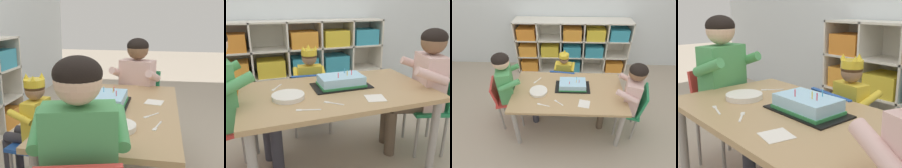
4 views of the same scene
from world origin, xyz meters
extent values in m
cube|color=silver|center=(-0.96, 1.44, 0.49)|extent=(0.02, 0.37, 0.98)
cube|color=silver|center=(-0.56, 1.44, 0.49)|extent=(0.02, 0.37, 0.98)
cube|color=orange|center=(-0.76, 1.42, 0.12)|extent=(0.32, 0.30, 0.19)
cube|color=orange|center=(-0.76, 1.42, 0.44)|extent=(0.32, 0.30, 0.19)
cube|color=yellow|center=(-0.36, 1.42, 0.44)|extent=(0.32, 0.30, 0.19)
cube|color=orange|center=(-0.76, 1.42, 0.75)|extent=(0.32, 0.30, 0.19)
cube|color=tan|center=(0.00, 0.00, 0.58)|extent=(1.32, 0.77, 0.03)
cylinder|color=#9E9993|center=(-0.60, -0.32, 0.28)|extent=(0.06, 0.06, 0.56)
cylinder|color=#9E9993|center=(-0.60, 0.32, 0.28)|extent=(0.06, 0.06, 0.56)
cube|color=#1E4CA8|center=(-0.07, 0.55, 0.34)|extent=(0.41, 0.35, 0.03)
cube|color=#1E4CA8|center=(-0.09, 0.41, 0.47)|extent=(0.35, 0.10, 0.25)
cylinder|color=gray|center=(0.10, 0.65, 0.16)|extent=(0.02, 0.02, 0.33)
cylinder|color=gray|center=(-0.21, 0.69, 0.16)|extent=(0.02, 0.02, 0.33)
cylinder|color=gray|center=(-0.24, 0.44, 0.16)|extent=(0.02, 0.02, 0.33)
cube|color=yellow|center=(-0.07, 0.56, 0.49)|extent=(0.22, 0.14, 0.29)
sphere|color=#997051|center=(-0.07, 0.56, 0.71)|extent=(0.13, 0.13, 0.13)
ellipsoid|color=#472D19|center=(-0.07, 0.56, 0.73)|extent=(0.14, 0.14, 0.10)
cylinder|color=yellow|center=(-0.07, 0.56, 0.76)|extent=(0.14, 0.14, 0.05)
cone|color=yellow|center=(-0.06, 0.62, 0.80)|extent=(0.04, 0.04, 0.04)
cone|color=yellow|center=(-0.02, 0.52, 0.80)|extent=(0.04, 0.04, 0.04)
cone|color=yellow|center=(-0.13, 0.54, 0.80)|extent=(0.04, 0.04, 0.04)
cylinder|color=#33333D|center=(0.00, 0.65, 0.38)|extent=(0.10, 0.22, 0.07)
cylinder|color=#33333D|center=(-0.12, 0.67, 0.38)|extent=(0.10, 0.22, 0.07)
cylinder|color=#33333D|center=(0.02, 0.76, 0.17)|extent=(0.06, 0.06, 0.35)
cylinder|color=#33333D|center=(-0.11, 0.77, 0.17)|extent=(0.06, 0.06, 0.35)
cylinder|color=yellow|center=(0.06, 0.58, 0.56)|extent=(0.07, 0.18, 0.10)
cylinder|color=yellow|center=(-0.19, 0.61, 0.56)|extent=(0.07, 0.18, 0.10)
cube|color=red|center=(-0.76, 0.04, 0.42)|extent=(0.38, 0.41, 0.03)
cube|color=red|center=(-0.90, 0.01, 0.56)|extent=(0.14, 0.32, 0.25)
cylinder|color=gray|center=(-0.60, -0.06, 0.21)|extent=(0.02, 0.02, 0.41)
cylinder|color=gray|center=(-0.67, 0.21, 0.21)|extent=(0.02, 0.02, 0.41)
cylinder|color=gray|center=(-0.84, -0.13, 0.21)|extent=(0.02, 0.02, 0.41)
cylinder|color=gray|center=(-0.91, 0.15, 0.21)|extent=(0.02, 0.02, 0.41)
cube|color=#4C9E5B|center=(-0.76, 0.04, 0.64)|extent=(0.23, 0.33, 0.42)
sphere|color=#DBB293|center=(-0.76, 0.04, 0.95)|extent=(0.19, 0.19, 0.19)
ellipsoid|color=black|center=(-0.76, 0.04, 0.98)|extent=(0.19, 0.19, 0.14)
cylinder|color=#33333D|center=(-0.59, -0.01, 0.46)|extent=(0.32, 0.17, 0.10)
cylinder|color=#33333D|center=(-0.64, 0.17, 0.46)|extent=(0.32, 0.17, 0.10)
cylinder|color=#33333D|center=(-0.45, 0.03, 0.22)|extent=(0.08, 0.08, 0.43)
cylinder|color=#33333D|center=(-0.49, 0.21, 0.22)|extent=(0.08, 0.08, 0.43)
cylinder|color=#4C9E5B|center=(-0.66, -0.11, 0.73)|extent=(0.26, 0.12, 0.14)
cylinder|color=#4C9E5B|center=(-0.74, 0.22, 0.73)|extent=(0.26, 0.12, 0.14)
cylinder|color=beige|center=(0.63, -0.20, 0.68)|extent=(0.26, 0.13, 0.14)
cube|color=black|center=(0.05, 0.07, 0.59)|extent=(0.42, 0.24, 0.01)
cube|color=#9ED1EF|center=(0.05, 0.07, 0.64)|extent=(0.32, 0.20, 0.07)
cube|color=#338E4C|center=(0.05, 0.07, 0.61)|extent=(0.33, 0.21, 0.02)
cylinder|color=#EFCC4C|center=(0.09, 0.06, 0.69)|extent=(0.01, 0.01, 0.04)
cylinder|color=#4CB2E5|center=(0.10, 0.12, 0.69)|extent=(0.01, 0.01, 0.04)
cylinder|color=#E54C66|center=(0.13, 0.06, 0.69)|extent=(0.01, 0.01, 0.04)
cylinder|color=#E54C66|center=(0.01, 0.02, 0.69)|extent=(0.01, 0.01, 0.04)
cylinder|color=white|center=(-0.35, -0.04, 0.61)|extent=(0.21, 0.21, 0.03)
cube|color=white|center=(0.18, -0.22, 0.59)|extent=(0.14, 0.14, 0.00)
cube|color=white|center=(-0.25, -0.26, 0.59)|extent=(0.11, 0.04, 0.00)
cube|color=white|center=(-0.32, -0.24, 0.59)|extent=(0.04, 0.03, 0.00)
cube|color=white|center=(-0.39, 0.21, 0.59)|extent=(0.07, 0.09, 0.00)
cube|color=white|center=(-0.43, 0.15, 0.59)|extent=(0.04, 0.04, 0.00)
cube|color=white|center=(-0.09, -0.23, 0.59)|extent=(0.08, 0.07, 0.00)
cube|color=white|center=(-0.14, -0.19, 0.59)|extent=(0.04, 0.04, 0.00)
camera|label=1|loc=(-1.77, -0.27, 1.19)|focal=45.50mm
camera|label=2|loc=(-0.52, -1.48, 1.17)|focal=38.20mm
camera|label=3|loc=(0.01, -1.67, 1.95)|focal=28.80mm
camera|label=4|loc=(1.09, -0.93, 1.10)|focal=49.45mm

